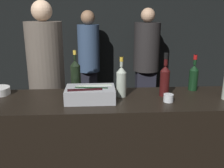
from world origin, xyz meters
TOP-DOWN VIEW (x-y plane):
  - wall_back_chalkboard at (0.00, 2.64)m, footprint 6.40×0.06m
  - bar_counter at (0.00, 0.31)m, footprint 2.41×0.61m
  - ice_bin_with_bottles at (-0.18, 0.28)m, footprint 0.40×0.26m
  - candle_votive at (0.45, 0.21)m, footprint 0.08×0.08m
  - champagne_bottle at (-0.31, 0.52)m, footprint 0.09×0.09m
  - red_wine_bottle_black_foil at (0.45, 0.36)m, footprint 0.08×0.08m
  - red_wine_bottle_burgundy at (0.76, 0.51)m, footprint 0.08×0.08m
  - rose_wine_bottle at (0.08, 0.37)m, footprint 0.08×0.08m
  - person_in_hoodie at (-0.67, 1.01)m, footprint 0.38×0.38m
  - person_blond_tee at (-0.25, 2.22)m, footprint 0.33×0.33m
  - person_grey_polo at (0.64, 2.13)m, footprint 0.39×0.39m

SIDE VIEW (x-z plane):
  - bar_counter at x=0.00m, z-range 0.00..0.99m
  - person_blond_tee at x=-0.25m, z-range 0.10..1.81m
  - person_grey_polo at x=0.64m, z-range 0.09..1.83m
  - person_in_hoodie at x=-0.67m, z-range 0.10..1.90m
  - candle_votive at x=0.45m, z-range 0.99..1.05m
  - ice_bin_with_bottles at x=-0.18m, z-range 0.99..1.11m
  - red_wine_bottle_burgundy at x=0.76m, z-range 0.95..1.28m
  - rose_wine_bottle at x=0.08m, z-range 0.96..1.30m
  - red_wine_bottle_black_foil at x=0.45m, z-range 0.95..1.32m
  - champagne_bottle at x=-0.31m, z-range 0.95..1.33m
  - wall_back_chalkboard at x=0.00m, z-range 0.00..2.80m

